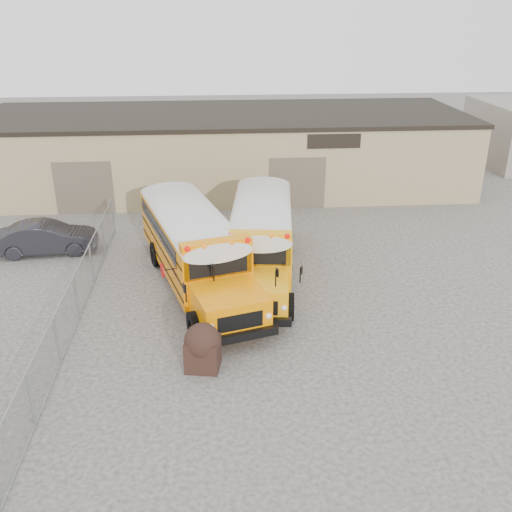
{
  "coord_description": "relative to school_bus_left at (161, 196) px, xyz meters",
  "views": [
    {
      "loc": [
        -0.75,
        -16.19,
        10.95
      ],
      "look_at": [
        0.85,
        4.76,
        1.6
      ],
      "focal_mm": 40.0,
      "sensor_mm": 36.0,
      "label": 1
    }
  ],
  "objects": [
    {
      "name": "school_bus_left",
      "position": [
        0.0,
        0.0,
        0.0
      ],
      "size": [
        5.56,
        11.17,
        3.18
      ],
      "color": "#FF8600",
      "rests_on": "ground"
    },
    {
      "name": "warehouse",
      "position": [
        3.48,
        7.82,
        0.53
      ],
      "size": [
        30.2,
        10.2,
        4.67
      ],
      "color": "tan",
      "rests_on": "ground"
    },
    {
      "name": "school_bus_right",
      "position": [
        5.45,
        0.95,
        -0.07
      ],
      "size": [
        3.85,
        10.7,
        3.07
      ],
      "color": "#FAA40A",
      "rests_on": "ground"
    },
    {
      "name": "ground",
      "position": [
        3.49,
        -12.18,
        -1.84
      ],
      "size": [
        120.0,
        120.0,
        0.0
      ],
      "primitive_type": "plane",
      "color": "#3A3835",
      "rests_on": "ground"
    },
    {
      "name": "chainlink_fence",
      "position": [
        -2.51,
        -9.18,
        -0.94
      ],
      "size": [
        0.07,
        18.07,
        1.81
      ],
      "color": "gray",
      "rests_on": "ground"
    },
    {
      "name": "car_dark",
      "position": [
        -5.27,
        -2.67,
        -1.08
      ],
      "size": [
        4.77,
        2.05,
        1.53
      ],
      "primitive_type": "imported",
      "rotation": [
        0.0,
        0.0,
        1.67
      ],
      "color": "black",
      "rests_on": "ground"
    },
    {
      "name": "tarp_bundle",
      "position": [
        2.2,
        -12.68,
        -1.01
      ],
      "size": [
        1.23,
        1.18,
        1.61
      ],
      "color": "black",
      "rests_on": "ground"
    }
  ]
}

